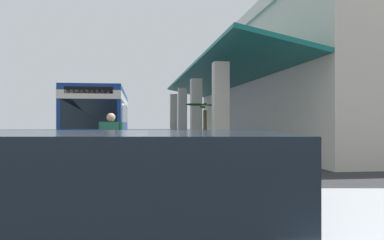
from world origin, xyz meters
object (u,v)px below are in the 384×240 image
(pedestrian, at_px, (111,141))
(transit_bus, at_px, (101,116))
(parked_sedan_silver, at_px, (131,235))
(potted_palm, at_px, (205,145))

(pedestrian, bearing_deg, transit_bus, -174.22)
(transit_bus, relative_size, pedestrian, 6.33)
(parked_sedan_silver, relative_size, potted_palm, 1.95)
(transit_bus, distance_m, parked_sedan_silver, 19.50)
(transit_bus, height_order, pedestrian, transit_bus)
(transit_bus, height_order, parked_sedan_silver, transit_bus)
(transit_bus, relative_size, potted_palm, 4.74)
(transit_bus, distance_m, potted_palm, 6.90)
(parked_sedan_silver, height_order, potted_palm, potted_palm)
(parked_sedan_silver, distance_m, potted_palm, 15.01)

